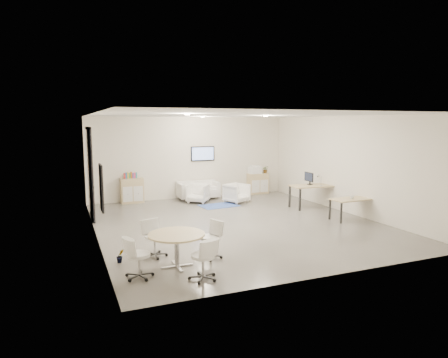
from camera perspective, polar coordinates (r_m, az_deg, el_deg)
room_shell at (r=11.72m, az=1.83°, el=1.31°), size 9.60×10.60×4.80m
glass_door at (r=13.24m, az=-18.66°, el=1.24°), size 0.09×1.90×2.85m
artwork at (r=9.17m, az=-17.10°, el=-1.26°), size 0.05×0.54×1.04m
wall_tv at (r=16.02m, az=-3.06°, el=3.64°), size 0.98×0.06×0.58m
ceiling_spots at (r=12.33m, az=-0.60°, el=9.00°), size 3.14×4.14×0.03m
sideboard_left at (r=15.28m, az=-13.00°, el=-1.63°), size 0.83×0.43×0.93m
sideboard_right at (r=16.93m, az=4.85°, el=-0.64°), size 0.87×0.42×0.87m
books at (r=15.19m, az=-13.23°, el=0.51°), size 0.48×0.14×0.22m
printer at (r=16.78m, az=4.41°, el=1.34°), size 0.53×0.46×0.34m
loveseat at (r=15.74m, az=-3.74°, el=-1.67°), size 1.59×0.80×0.60m
blue_rug at (r=14.44m, az=-0.74°, el=-3.83°), size 1.44×1.05×0.01m
armchair_left at (r=15.01m, az=-3.75°, el=-1.93°), size 1.00×0.99×0.76m
armchair_right at (r=14.97m, az=1.82°, el=-1.90°), size 0.98×0.95×0.78m
desk_rear at (r=14.39m, az=12.49°, el=-1.18°), size 1.59×0.91×0.80m
desk_front at (r=12.90m, az=17.75°, el=-2.97°), size 1.29×0.68×0.66m
monitor at (r=14.44m, az=12.06°, el=0.13°), size 0.20×0.50×0.44m
round_table at (r=8.35m, az=-6.78°, el=-8.32°), size 1.17×1.17×0.71m
meeting_chairs at (r=8.41m, az=-6.76°, el=-9.74°), size 2.40×2.40×0.82m
plant_cabinet at (r=16.99m, az=5.96°, el=1.26°), size 0.36×0.38×0.24m
plant_floor at (r=8.99m, az=-14.60°, el=-11.08°), size 0.23×0.32×0.13m
cup at (r=12.79m, az=17.83°, el=-2.49°), size 0.13×0.11×0.12m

